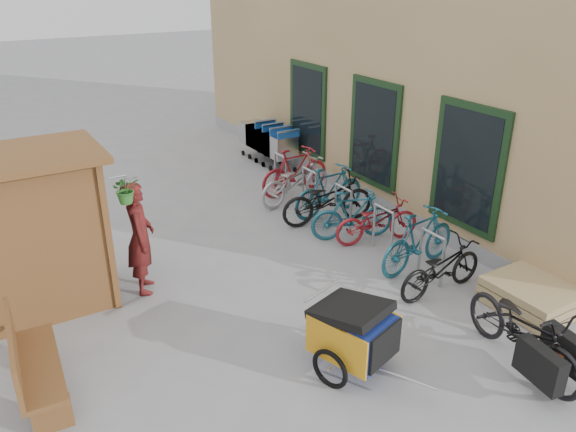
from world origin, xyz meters
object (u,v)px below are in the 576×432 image
bike_3 (353,215)px  bike_6 (295,181)px  bike_5 (329,191)px  bench (30,363)px  pallet_stack (531,296)px  bike_2 (377,220)px  kiosk (24,212)px  cargo_bike (526,332)px  bike_1 (419,240)px  person_kiosk (140,238)px  child_trailer (353,331)px  bike_0 (441,268)px  shopping_carts (268,139)px  bike_4 (328,199)px  bike_7 (295,171)px

bike_3 → bike_6: bearing=18.2°
bike_5 → bench: bearing=109.8°
pallet_stack → bike_2: (-0.53, 2.97, 0.22)m
kiosk → cargo_bike: (5.04, -4.67, -1.04)m
pallet_stack → bike_2: bearing=100.1°
pallet_stack → bike_1: bearing=108.0°
kiosk → person_kiosk: kiosk is taller
child_trailer → bike_0: 2.41m
cargo_bike → person_kiosk: bearing=138.8°
bench → shopping_carts: (6.68, 6.27, 0.15)m
kiosk → bike_3: 5.58m
bench → bike_5: 6.71m
bike_4 → child_trailer: bearing=160.5°
bike_0 → bike_6: size_ratio=0.89×
child_trailer → bike_2: size_ratio=1.04×
bike_3 → child_trailer: bearing=162.2°
bike_5 → bike_7: bike_7 is taller
bike_1 → bike_4: 2.35m
child_trailer → kiosk: bearing=114.0°
bike_2 → child_trailer: bearing=148.5°
bike_6 → bike_7: 0.53m
bench → bike_4: bench is taller
cargo_bike → bike_4: 4.97m
bike_1 → bike_7: size_ratio=1.00×
bike_6 → bike_5: bearing=-174.6°
bike_0 → bike_5: 3.45m
bike_3 → bike_6: 2.09m
bike_5 → pallet_stack: bearing=-177.1°
pallet_stack → bike_1: size_ratio=0.68×
bench → cargo_bike: bearing=-21.8°
pallet_stack → bike_0: bike_0 is taller
bench → cargo_bike: (5.45, -2.57, -0.01)m
child_trailer → person_kiosk: (-1.65, 3.24, 0.36)m
child_trailer → bike_1: bearing=13.6°
shopping_carts → bike_2: (-0.53, -5.08, -0.23)m
bike_5 → bike_4: bearing=136.6°
child_trailer → bike_2: child_trailer is taller
cargo_bike → bike_7: bike_7 is taller
bike_5 → bike_7: bearing=-5.4°
kiosk → shopping_carts: 7.59m
pallet_stack → bike_3: 3.44m
bike_6 → pallet_stack: bearing=179.0°
cargo_bike → bike_7: (0.72, 6.66, 0.03)m
bike_4 → bike_6: size_ratio=1.02×
pallet_stack → bench: size_ratio=0.74×
bike_1 → bike_6: size_ratio=0.94×
bike_0 → bike_2: (0.30, 1.93, -0.00)m
bike_1 → bike_5: (0.04, 2.67, -0.01)m
cargo_bike → person_kiosk: (-3.54, 4.34, 0.40)m
bike_3 → bike_5: (0.28, 1.16, 0.04)m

